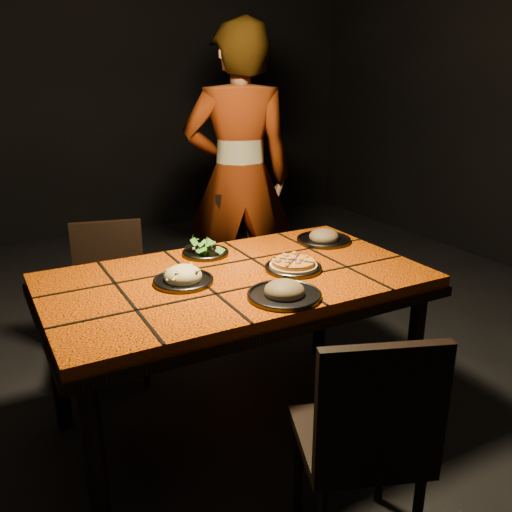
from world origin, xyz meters
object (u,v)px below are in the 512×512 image
chair_far_left (111,289)px  plate_pizza (293,266)px  dining_table (236,292)px  diner (239,179)px  chair_far_right (250,248)px  chair_near (367,436)px  plate_pasta (183,278)px

chair_far_left → plate_pizza: 1.09m
dining_table → chair_far_left: (-0.36, 0.78, -0.20)m
diner → plate_pizza: (-0.31, -1.13, -0.17)m
diner → plate_pizza: size_ratio=6.33×
dining_table → diner: bearing=62.3°
dining_table → plate_pizza: 0.28m
chair_far_left → chair_far_right: chair_far_right is taller
dining_table → chair_far_left: size_ratio=1.97×
chair_far_right → chair_far_left: bearing=172.0°
dining_table → chair_near: (0.03, -0.86, -0.18)m
diner → chair_far_right: bearing=136.6°
chair_far_left → chair_near: bearing=-62.5°
chair_near → plate_pizza: chair_near is taller
chair_near → chair_far_left: (-0.39, 1.65, -0.02)m
plate_pizza → plate_pasta: bearing=169.7°
diner → plate_pasta: diner is taller
dining_table → plate_pizza: plate_pizza is taller
chair_far_right → diner: 0.45m
dining_table → diner: size_ratio=0.87×
chair_near → plate_pizza: size_ratio=2.93×
plate_pasta → plate_pizza: bearing=-10.3°
plate_pizza → chair_far_right: bearing=71.8°
chair_far_right → plate_pizza: size_ratio=2.91×
chair_near → diner: (0.53, 1.93, 0.44)m
plate_pasta → chair_far_right: bearing=49.5°
dining_table → chair_near: size_ratio=1.87×
dining_table → plate_pasta: 0.25m
chair_far_right → plate_pizza: 1.15m
chair_far_left → chair_far_right: 0.99m
dining_table → chair_far_right: 1.17m
chair_near → dining_table: bearing=-67.5°
dining_table → chair_far_right: size_ratio=1.88×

